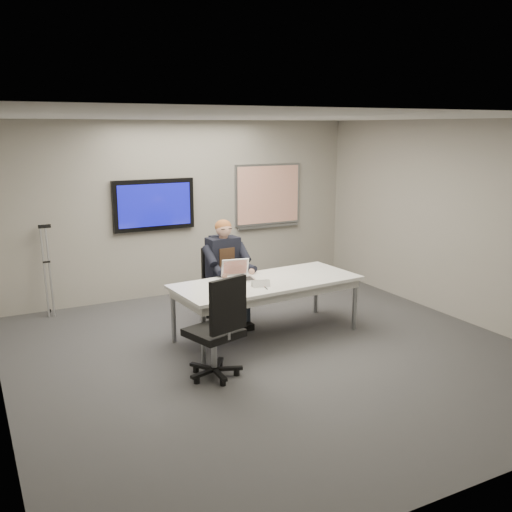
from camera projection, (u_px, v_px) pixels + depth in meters
name	position (u px, v px, depth m)	size (l,w,h in m)	color
floor	(273.00, 354.00, 6.93)	(6.00, 6.00, 0.02)	#39393C
ceiling	(275.00, 117.00, 6.31)	(6.00, 6.00, 0.02)	silver
wall_back	(183.00, 209.00, 9.21)	(6.00, 0.02, 2.80)	gray
wall_front	(481.00, 314.00, 4.03)	(6.00, 0.02, 2.80)	gray
wall_right	(461.00, 221.00, 7.97)	(0.02, 6.00, 2.80)	gray
conference_table	(267.00, 287.00, 7.39)	(2.50, 1.19, 0.75)	white
tv_display	(154.00, 205.00, 8.92)	(1.30, 0.09, 0.80)	black
whiteboard	(268.00, 196.00, 9.86)	(1.25, 0.08, 1.10)	gray
office_chair_far	(221.00, 296.00, 8.19)	(0.56, 0.56, 1.02)	black
office_chair_near	(217.00, 347.00, 6.18)	(0.69, 0.69, 1.17)	black
seated_person	(229.00, 283.00, 7.91)	(0.46, 0.78, 1.44)	#1D2330
crutch	(47.00, 269.00, 8.22)	(0.19, 0.31, 1.39)	#B0B2B8
laptop	(238.00, 274.00, 7.42)	(0.40, 0.39, 0.26)	silver
name_tent	(261.00, 283.00, 7.08)	(0.22, 0.06, 0.09)	white
pen	(266.00, 288.00, 7.02)	(0.01, 0.01, 0.14)	black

